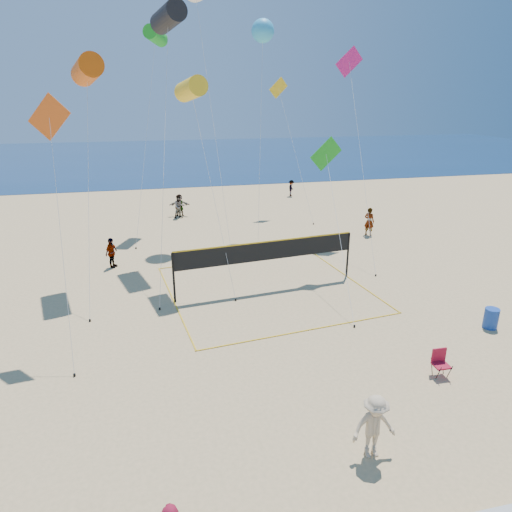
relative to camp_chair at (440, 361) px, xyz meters
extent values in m
plane|color=tan|center=(-5.47, -2.53, -0.53)|extent=(120.00, 120.00, 0.00)
cube|color=navy|center=(-5.47, 59.47, -0.52)|extent=(140.00, 50.00, 0.03)
imported|color=#C9AE86|center=(-3.85, -2.84, 0.37)|extent=(1.17, 0.68, 1.81)
imported|color=gray|center=(-11.34, 12.97, 0.30)|extent=(0.82, 1.05, 1.66)
imported|color=gray|center=(-6.97, 23.40, 0.30)|extent=(1.59, 0.66, 1.67)
imported|color=gray|center=(4.92, 15.35, 0.41)|extent=(0.78, 0.81, 1.88)
imported|color=gray|center=(-7.04, 22.72, 0.34)|extent=(0.99, 0.86, 1.75)
imported|color=gray|center=(3.53, 28.31, 0.20)|extent=(0.94, 1.10, 1.47)
cube|color=#A2122A|center=(0.00, -0.09, -0.11)|extent=(0.52, 0.48, 0.06)
cube|color=#A2122A|center=(0.00, 0.11, 0.16)|extent=(0.51, 0.06, 0.51)
cylinder|color=black|center=(-0.21, -0.27, -0.30)|extent=(0.03, 0.26, 0.66)
cylinder|color=black|center=(-0.20, 0.10, -0.30)|extent=(0.03, 0.26, 0.66)
cylinder|color=black|center=(0.20, -0.28, -0.30)|extent=(0.03, 0.26, 0.66)
cylinder|color=black|center=(0.21, 0.09, -0.30)|extent=(0.03, 0.26, 0.66)
cylinder|color=#173C96|center=(3.97, 2.46, -0.11)|extent=(0.58, 0.58, 0.84)
cylinder|color=black|center=(-8.30, 7.73, 0.65)|extent=(0.10, 0.10, 2.37)
cylinder|color=black|center=(0.52, 8.82, 0.65)|extent=(0.10, 0.10, 2.37)
cube|color=black|center=(-3.89, 8.28, 1.39)|extent=(8.82, 1.11, 0.89)
cube|color=gold|center=(-3.89, 8.28, 1.87)|extent=(8.82, 1.12, 0.06)
cube|color=gold|center=(-3.35, 3.87, -0.52)|extent=(9.02, 1.16, 0.02)
cube|color=gold|center=(-4.44, 12.68, -0.52)|extent=(9.02, 1.16, 0.02)
cylinder|color=#D05109|center=(-11.40, 11.96, 9.41)|extent=(1.77, 2.81, 1.42)
cylinder|color=silver|center=(-11.63, 9.30, 4.47)|extent=(0.49, 5.35, 9.90)
cylinder|color=black|center=(-11.87, 6.63, -0.48)|extent=(0.08, 0.08, 0.10)
cylinder|color=black|center=(-7.47, 14.93, 12.08)|extent=(1.87, 2.87, 1.45)
cylinder|color=silver|center=(-8.24, 11.01, 5.80)|extent=(1.55, 7.85, 12.57)
cylinder|color=black|center=(-9.01, 7.09, -0.48)|extent=(0.08, 0.08, 0.10)
cylinder|color=yellow|center=(-6.88, 10.71, 8.60)|extent=(1.43, 2.33, 1.19)
cylinder|color=silver|center=(-6.24, 8.98, 4.06)|extent=(1.31, 3.47, 9.08)
cylinder|color=black|center=(-5.59, 7.26, -0.48)|extent=(0.08, 0.08, 0.10)
cube|color=#E05616|center=(-12.15, 5.86, 7.65)|extent=(1.52, 0.59, 1.60)
cylinder|color=silver|center=(-12.05, 4.25, 3.58)|extent=(0.22, 3.23, 8.14)
cylinder|color=black|center=(-11.94, 2.64, -0.48)|extent=(0.08, 0.08, 0.10)
cube|color=#199F20|center=(-0.46, 10.04, 5.60)|extent=(1.73, 0.23, 1.72)
cylinder|color=silver|center=(-0.91, 6.87, 2.56)|extent=(0.91, 6.35, 6.10)
cylinder|color=black|center=(-1.36, 3.70, -0.48)|extent=(0.08, 0.08, 0.10)
cube|color=#CB1B78|center=(3.10, 16.09, 10.19)|extent=(1.81, 0.24, 1.79)
cylinder|color=silver|center=(2.57, 12.32, 4.85)|extent=(1.08, 7.55, 10.68)
cylinder|color=black|center=(2.04, 8.55, -0.48)|extent=(0.08, 0.08, 0.10)
cylinder|color=silver|center=(-5.25, 15.50, 6.87)|extent=(0.84, 6.55, 14.70)
cylinder|color=black|center=(-4.84, 12.23, -0.48)|extent=(0.08, 0.08, 0.10)
sphere|color=#33AAE5|center=(-1.49, 19.05, 12.08)|extent=(1.58, 1.58, 1.42)
cylinder|color=silver|center=(-2.19, 16.69, 5.80)|extent=(1.42, 4.73, 12.57)
cylinder|color=black|center=(-2.89, 14.33, -0.48)|extent=(0.08, 0.08, 0.10)
cylinder|color=#199F20|center=(-7.98, 21.30, 11.87)|extent=(1.66, 2.35, 1.19)
cylinder|color=silver|center=(-9.08, 18.60, 5.69)|extent=(2.20, 5.41, 12.36)
cylinder|color=black|center=(-10.17, 15.90, -0.48)|extent=(0.08, 0.08, 0.10)
cube|color=yellow|center=(0.79, 23.44, 8.80)|extent=(1.53, 0.39, 1.55)
cylinder|color=silver|center=(1.52, 21.06, 4.16)|extent=(1.48, 4.77, 9.29)
cylinder|color=black|center=(2.25, 18.68, -0.48)|extent=(0.08, 0.08, 0.10)
camera|label=1|loc=(-8.93, -11.41, 8.41)|focal=32.00mm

